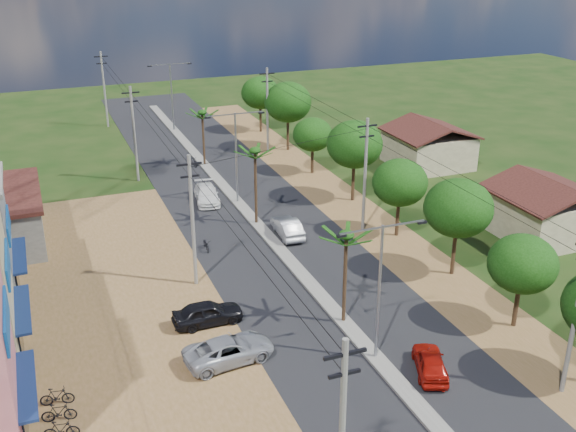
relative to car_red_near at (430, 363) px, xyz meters
name	(u,v)px	position (x,y,z in m)	size (l,w,h in m)	color
ground	(375,359)	(-2.06, 2.22, -0.65)	(160.00, 160.00, 0.00)	black
road	(278,249)	(-2.06, 17.22, -0.63)	(12.00, 110.00, 0.04)	black
median	(265,233)	(-2.06, 20.22, -0.56)	(1.00, 90.00, 0.18)	#605E56
dirt_lot_west	(78,339)	(-17.06, 10.22, -0.63)	(18.00, 46.00, 0.04)	brown
dirt_shoulder_east	(380,232)	(6.44, 17.22, -0.63)	(5.00, 90.00, 0.03)	brown
house_east_near	(546,206)	(17.94, 12.22, 1.75)	(7.60, 7.50, 4.60)	gray
house_east_far	(429,142)	(18.94, 30.22, 1.75)	(7.60, 7.50, 4.60)	gray
tree_east_b	(523,264)	(7.24, 2.22, 3.47)	(4.00, 4.00, 5.83)	black
tree_east_c	(458,208)	(7.64, 9.22, 4.22)	(4.60, 4.60, 6.83)	black
tree_east_d	(400,183)	(7.34, 16.22, 3.69)	(4.20, 4.20, 6.13)	black
tree_east_e	(355,144)	(7.54, 24.22, 4.44)	(4.80, 4.80, 7.14)	black
tree_east_f	(313,135)	(7.14, 32.22, 3.24)	(3.80, 3.80, 5.52)	black
tree_east_g	(288,102)	(7.74, 40.22, 4.59)	(5.00, 5.00, 7.38)	black
tree_east_h	(260,93)	(7.44, 48.22, 3.99)	(4.40, 4.40, 6.52)	black
palm_median_near	(346,239)	(-2.06, 6.22, 4.89)	(2.00, 2.00, 6.15)	black
palm_median_mid	(255,154)	(-2.06, 22.22, 5.25)	(2.00, 2.00, 6.55)	black
palm_median_far	(202,115)	(-2.06, 38.22, 4.62)	(2.00, 2.00, 5.85)	black
streetlight_near	(380,282)	(-2.06, 2.22, 4.14)	(5.10, 0.18, 8.00)	gray
streetlight_mid	(236,150)	(-2.06, 27.22, 4.14)	(5.10, 0.18, 8.00)	gray
streetlight_far	(171,91)	(-2.06, 52.22, 4.14)	(5.10, 0.18, 8.00)	gray
utility_pole_w_b	(192,218)	(-9.06, 14.22, 4.11)	(1.60, 0.24, 9.00)	#605E56
utility_pole_w_c	(134,132)	(-9.06, 36.22, 4.11)	(1.60, 0.24, 9.00)	#605E56
utility_pole_w_d	(104,88)	(-9.06, 57.22, 4.11)	(1.60, 0.24, 9.00)	#605E56
utility_pole_e_b	(365,172)	(5.44, 18.22, 4.11)	(1.60, 0.24, 9.00)	#605E56
utility_pole_e_c	(267,109)	(5.44, 40.22, 4.11)	(1.60, 0.24, 9.00)	#605E56
car_red_near	(430,363)	(0.00, 0.00, 0.00)	(1.52, 3.79, 1.29)	#920F07
car_silver_mid	(287,227)	(-0.56, 19.21, 0.07)	(1.52, 4.36, 1.44)	#96989D
car_white_far	(207,195)	(-4.47, 28.46, 0.03)	(1.91, 4.69, 1.36)	silver
car_parked_silver	(229,350)	(-9.56, 4.94, 0.05)	(2.30, 4.98, 1.39)	#96989D
car_parked_dark	(208,313)	(-9.65, 9.09, 0.07)	(1.68, 4.19, 1.43)	black
moto_rider_east	(432,360)	(0.40, 0.47, -0.22)	(0.56, 1.60, 0.84)	black
moto_rider_west_a	(206,245)	(-7.06, 19.04, -0.20)	(0.59, 1.69, 0.89)	black
moto_rider_west_b	(192,162)	(-3.26, 38.43, -0.14)	(0.48, 1.69, 1.02)	black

